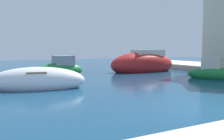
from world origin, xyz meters
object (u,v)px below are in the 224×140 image
Objects in this scene: moored_boat_1 at (38,81)px; moored_boat_4 at (61,69)px; moored_boat_0 at (143,64)px; moored_boat_6 at (215,73)px.

moored_boat_4 is (2.81, 5.64, 0.06)m from moored_boat_1.
moored_boat_0 reaches higher than moored_boat_1.
moored_boat_4 is at bearing -158.07° from moored_boat_6.
moored_boat_4 is (-7.48, 0.33, -0.22)m from moored_boat_0.
moored_boat_1 is (-10.28, -5.31, -0.29)m from moored_boat_0.
moored_boat_4 is 1.02× the size of moored_boat_6.
moored_boat_0 is 1.27× the size of moored_boat_1.
moored_boat_0 reaches higher than moored_boat_4.
moored_boat_0 is 1.64× the size of moored_boat_4.
moored_boat_6 is (1.23, -6.70, -0.30)m from moored_boat_0.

